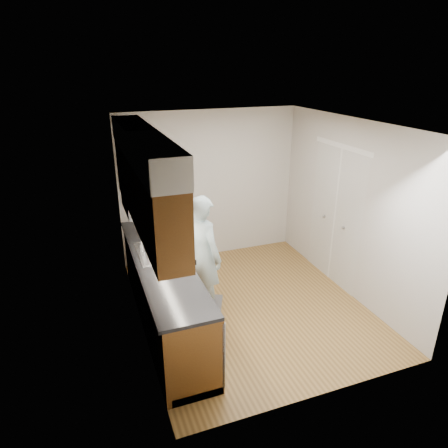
% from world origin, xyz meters
% --- Properties ---
extents(floor, '(3.50, 3.50, 0.00)m').
position_xyz_m(floor, '(0.00, 0.00, 0.00)').
color(floor, olive).
rests_on(floor, ground).
extents(ceiling, '(3.50, 3.50, 0.00)m').
position_xyz_m(ceiling, '(0.00, 0.00, 2.50)').
color(ceiling, white).
rests_on(ceiling, wall_left).
extents(wall_left, '(0.02, 3.50, 2.50)m').
position_xyz_m(wall_left, '(-1.50, 0.00, 1.25)').
color(wall_left, '#BCB8B0').
rests_on(wall_left, floor).
extents(wall_right, '(0.02, 3.50, 2.50)m').
position_xyz_m(wall_right, '(1.50, 0.00, 1.25)').
color(wall_right, '#BCB8B0').
rests_on(wall_right, floor).
extents(wall_back, '(3.00, 0.02, 2.50)m').
position_xyz_m(wall_back, '(0.00, 1.75, 1.25)').
color(wall_back, '#BCB8B0').
rests_on(wall_back, floor).
extents(counter, '(0.64, 2.80, 1.30)m').
position_xyz_m(counter, '(-1.20, -0.00, 0.49)').
color(counter, brown).
rests_on(counter, floor).
extents(upper_cabinets, '(0.47, 2.80, 1.21)m').
position_xyz_m(upper_cabinets, '(-1.33, 0.05, 1.95)').
color(upper_cabinets, brown).
rests_on(upper_cabinets, wall_left).
extents(closet_door, '(0.02, 1.22, 2.05)m').
position_xyz_m(closet_door, '(1.49, 0.30, 1.02)').
color(closet_door, white).
rests_on(closet_door, wall_right).
extents(floor_mat, '(0.74, 0.90, 0.01)m').
position_xyz_m(floor_mat, '(-0.65, 0.10, 0.01)').
color(floor_mat, slate).
rests_on(floor_mat, floor).
extents(person, '(0.68, 0.78, 1.87)m').
position_xyz_m(person, '(-0.65, 0.10, 0.95)').
color(person, '#9FBBC2').
rests_on(person, floor_mat).
extents(soap_bottle_a, '(0.10, 0.10, 0.25)m').
position_xyz_m(soap_bottle_a, '(-1.19, 0.68, 1.06)').
color(soap_bottle_a, silver).
rests_on(soap_bottle_a, counter).
extents(soap_bottle_b, '(0.13, 0.13, 0.20)m').
position_xyz_m(soap_bottle_b, '(-1.06, 0.92, 1.04)').
color(soap_bottle_b, silver).
rests_on(soap_bottle_b, counter).
extents(soda_can, '(0.09, 0.09, 0.13)m').
position_xyz_m(soda_can, '(-1.09, 0.64, 1.01)').
color(soda_can, red).
rests_on(soda_can, counter).
extents(steel_can, '(0.08, 0.08, 0.12)m').
position_xyz_m(steel_can, '(-1.07, 0.73, 1.00)').
color(steel_can, '#A5A5AA').
rests_on(steel_can, counter).
extents(dish_rack, '(0.48, 0.44, 0.06)m').
position_xyz_m(dish_rack, '(-1.09, -0.20, 0.97)').
color(dish_rack, black).
rests_on(dish_rack, counter).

